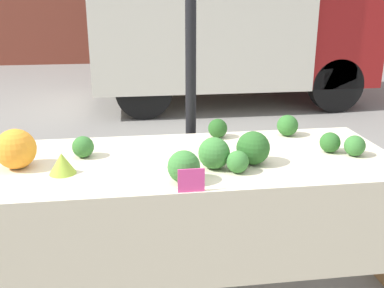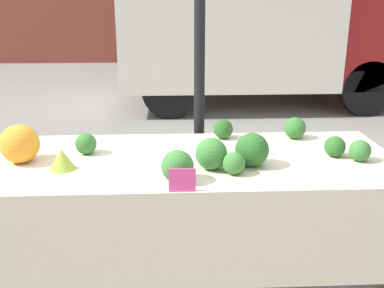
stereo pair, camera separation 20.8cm
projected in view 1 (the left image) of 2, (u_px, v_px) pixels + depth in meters
tent_pole at (191, 71)px, 2.89m from camera, size 0.07×0.07×2.50m
parked_truck at (220, 19)px, 7.23m from camera, size 4.32×2.29×2.52m
market_table at (194, 180)px, 2.39m from camera, size 2.21×0.90×0.88m
orange_cauliflower at (16, 149)px, 2.26m from camera, size 0.20×0.20×0.20m
romanesco_head at (62, 163)px, 2.20m from camera, size 0.13×0.13×0.11m
broccoli_head_0 at (214, 153)px, 2.26m from camera, size 0.16×0.16×0.16m
broccoli_head_1 at (238, 162)px, 2.21m from camera, size 0.11×0.11×0.11m
broccoli_head_2 at (287, 125)px, 2.80m from camera, size 0.13×0.13×0.13m
broccoli_head_3 at (355, 146)px, 2.44m from camera, size 0.11×0.11×0.11m
broccoli_head_4 at (253, 148)px, 2.32m from camera, size 0.17×0.17×0.17m
broccoli_head_5 at (184, 167)px, 2.09m from camera, size 0.15×0.15×0.15m
broccoli_head_6 at (83, 147)px, 2.42m from camera, size 0.12×0.12×0.12m
broccoli_head_7 at (330, 142)px, 2.50m from camera, size 0.11×0.11×0.11m
broccoli_head_8 at (218, 128)px, 2.76m from camera, size 0.12×0.12×0.12m
price_sign at (191, 180)px, 1.99m from camera, size 0.12×0.01×0.11m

